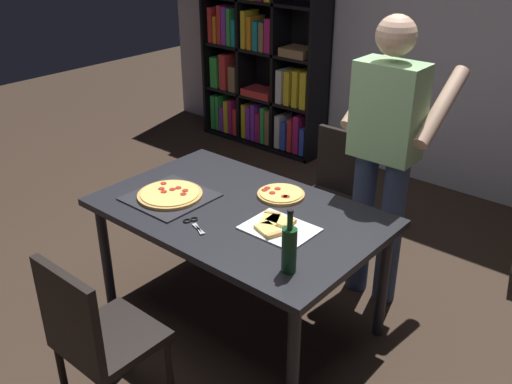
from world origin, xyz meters
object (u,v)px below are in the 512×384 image
Objects in this scene: bookshelf at (261,56)px; wine_bottle at (289,249)px; dining_table at (239,221)px; person_serving_pizza at (385,148)px; pepperoni_pizza_on_tray at (170,195)px; chair_far_side at (334,188)px; kitchen_scissors at (193,223)px; second_pizza_plain at (281,194)px; chair_near_camera at (94,334)px.

bookshelf is 3.58m from wine_bottle.
dining_table is 0.95m from person_serving_pizza.
bookshelf is at bearing 144.79° from person_serving_pizza.
person_serving_pizza is at bearing 96.15° from wine_bottle.
person_serving_pizza is at bearing 46.97° from pepperoni_pizza_on_tray.
person_serving_pizza is at bearing -25.59° from chair_far_side.
wine_bottle is at bearing -48.16° from bookshelf.
dining_table is at bearing 75.31° from kitchen_scissors.
bookshelf is 6.17× the size of wine_bottle.
second_pizza_plain is (0.08, -0.71, 0.25)m from chair_far_side.
bookshelf is (-1.82, 2.37, 0.24)m from dining_table.
pepperoni_pizza_on_tray is (-0.39, 0.84, 0.25)m from chair_near_camera.
second_pizza_plain reaches higher than dining_table.
second_pizza_plain is (0.08, 0.28, 0.08)m from dining_table.
bookshelf is 2.90m from pepperoni_pizza_on_tray.
pepperoni_pizza_on_tray reaches higher than second_pizza_plain.
chair_far_side reaches higher than second_pizza_plain.
dining_table is 1.00m from chair_near_camera.
person_serving_pizza is 5.54× the size of wine_bottle.
kitchen_scissors is (-0.07, -0.28, 0.08)m from dining_table.
person_serving_pizza is (0.46, 0.77, 0.32)m from dining_table.
dining_table is at bearing 20.66° from pepperoni_pizza_on_tray.
wine_bottle reaches higher than pepperoni_pizza_on_tray.
dining_table is 0.30m from kitchen_scissors.
bookshelf reaches higher than wine_bottle.
second_pizza_plain is at bearing 130.66° from wine_bottle.
second_pizza_plain is (0.47, 0.43, -0.00)m from pepperoni_pizza_on_tray.
pepperoni_pizza_on_tray is (-0.85, -0.91, -0.23)m from person_serving_pizza.
chair_far_side is 2.32m from bookshelf.
wine_bottle is 1.15× the size of second_pizza_plain.
chair_near_camera is 1.97m from chair_far_side.
dining_table is 5.71× the size of second_pizza_plain.
chair_near_camera is at bearing -104.72° from person_serving_pizza.
pepperoni_pizza_on_tray is at bearing -137.76° from second_pizza_plain.
pepperoni_pizza_on_tray is at bearing -159.34° from dining_table.
bookshelf is at bearing 142.65° from chair_far_side.
dining_table is at bearing -105.62° from second_pizza_plain.
dining_table is 1.75× the size of chair_near_camera.
dining_table is 0.30m from second_pizza_plain.
kitchen_scissors is (-0.07, -1.26, 0.24)m from chair_far_side.
wine_bottle is at bearing 50.10° from chair_near_camera.
dining_table is 1.75× the size of chair_far_side.
wine_bottle reaches higher than second_pizza_plain.
pepperoni_pizza_on_tray is 0.64m from second_pizza_plain.
chair_far_side is 1.29m from kitchen_scissors.
bookshelf is 9.87× the size of kitchen_scissors.
kitchen_scissors is at bearing -105.16° from second_pizza_plain.
chair_near_camera is at bearing -90.00° from dining_table.
chair_far_side is 0.46× the size of bookshelf.
pepperoni_pizza_on_tray is at bearing 115.12° from chair_near_camera.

